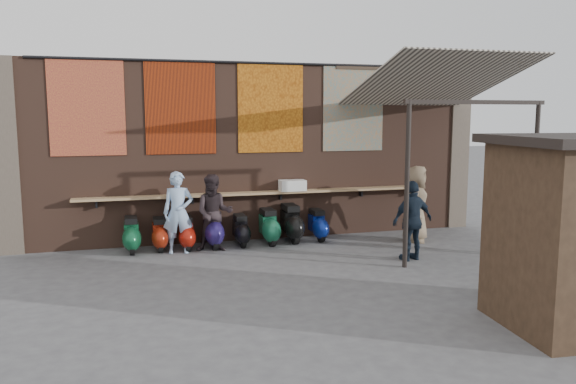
% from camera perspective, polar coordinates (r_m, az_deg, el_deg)
% --- Properties ---
extents(ground, '(70.00, 70.00, 0.00)m').
position_cam_1_polar(ground, '(10.65, 0.07, -7.64)').
color(ground, '#474749').
rests_on(ground, ground).
extents(brick_wall, '(10.00, 0.40, 4.00)m').
position_cam_1_polar(brick_wall, '(12.91, -3.28, 4.09)').
color(brick_wall, brown).
rests_on(brick_wall, ground).
extents(pier_left, '(0.50, 0.50, 4.00)m').
position_cam_1_polar(pier_left, '(12.80, -26.65, 3.24)').
color(pier_left, '#4C4238').
rests_on(pier_left, ground).
extents(pier_right, '(0.50, 0.50, 4.00)m').
position_cam_1_polar(pier_right, '(14.94, 16.61, 4.29)').
color(pier_right, '#4C4238').
rests_on(pier_right, ground).
extents(eating_counter, '(8.00, 0.32, 0.05)m').
position_cam_1_polar(eating_counter, '(12.64, -2.87, -0.09)').
color(eating_counter, '#9E7A51').
rests_on(eating_counter, brick_wall).
extents(shelf_box, '(0.59, 0.33, 0.24)m').
position_cam_1_polar(shelf_box, '(12.78, 0.45, 0.67)').
color(shelf_box, white).
rests_on(shelf_box, eating_counter).
extents(tapestry_redgold, '(1.50, 0.02, 2.00)m').
position_cam_1_polar(tapestry_redgold, '(12.36, -19.75, 8.12)').
color(tapestry_redgold, maroon).
rests_on(tapestry_redgold, brick_wall).
extents(tapestry_sun, '(1.50, 0.02, 2.00)m').
position_cam_1_polar(tapestry_sun, '(12.39, -10.85, 8.43)').
color(tapestry_sun, '#BC330B').
rests_on(tapestry_sun, brick_wall).
extents(tapestry_orange, '(1.50, 0.02, 2.00)m').
position_cam_1_polar(tapestry_orange, '(12.74, -1.76, 8.55)').
color(tapestry_orange, '#BC6A17').
rests_on(tapestry_orange, brick_wall).
extents(tapestry_multi, '(1.50, 0.02, 2.00)m').
position_cam_1_polar(tapestry_multi, '(13.37, 6.66, 8.47)').
color(tapestry_multi, teal).
rests_on(tapestry_multi, brick_wall).
extents(hang_rail, '(9.50, 0.06, 0.06)m').
position_cam_1_polar(hang_rail, '(12.70, -3.11, 12.97)').
color(hang_rail, black).
rests_on(hang_rail, brick_wall).
extents(scooter_stool_0, '(0.35, 0.77, 0.74)m').
position_cam_1_polar(scooter_stool_0, '(12.12, -15.61, -4.23)').
color(scooter_stool_0, '#0F4F2D').
rests_on(scooter_stool_0, ground).
extents(scooter_stool_1, '(0.32, 0.72, 0.68)m').
position_cam_1_polar(scooter_stool_1, '(12.17, -12.92, -4.22)').
color(scooter_stool_1, maroon).
rests_on(scooter_stool_1, ground).
extents(scooter_stool_2, '(0.33, 0.74, 0.70)m').
position_cam_1_polar(scooter_stool_2, '(12.13, -10.30, -4.13)').
color(scooter_stool_2, '#9C180C').
rests_on(scooter_stool_2, ground).
extents(scooter_stool_3, '(0.38, 0.84, 0.80)m').
position_cam_1_polar(scooter_stool_3, '(12.22, -7.64, -3.76)').
color(scooter_stool_3, navy).
rests_on(scooter_stool_3, ground).
extents(scooter_stool_4, '(0.32, 0.71, 0.67)m').
position_cam_1_polar(scooter_stool_4, '(12.32, -4.82, -3.92)').
color(scooter_stool_4, black).
rests_on(scooter_stool_4, ground).
extents(scooter_stool_5, '(0.37, 0.82, 0.77)m').
position_cam_1_polar(scooter_stool_5, '(12.43, -1.96, -3.56)').
color(scooter_stool_5, '#186040').
rests_on(scooter_stool_5, ground).
extents(scooter_stool_6, '(0.40, 0.88, 0.83)m').
position_cam_1_polar(scooter_stool_6, '(12.65, 0.34, -3.21)').
color(scooter_stool_6, black).
rests_on(scooter_stool_6, ground).
extents(scooter_stool_7, '(0.33, 0.73, 0.70)m').
position_cam_1_polar(scooter_stool_7, '(12.84, 3.04, -3.37)').
color(scooter_stool_7, navy).
rests_on(scooter_stool_7, ground).
extents(diner_left, '(0.65, 0.46, 1.70)m').
position_cam_1_polar(diner_left, '(11.78, -11.09, -2.05)').
color(diner_left, '#98B7DD').
rests_on(diner_left, ground).
extents(diner_right, '(0.89, 0.75, 1.62)m').
position_cam_1_polar(diner_right, '(11.82, -7.51, -2.13)').
color(diner_right, '#2A2124').
rests_on(diner_right, ground).
extents(shopper_navy, '(0.98, 0.57, 1.58)m').
position_cam_1_polar(shopper_navy, '(11.27, 12.52, -2.86)').
color(shopper_navy, black).
rests_on(shopper_navy, ground).
extents(shopper_grey, '(1.35, 1.22, 1.82)m').
position_cam_1_polar(shopper_grey, '(12.43, 22.80, -1.73)').
color(shopper_grey, '#59585D').
rests_on(shopper_grey, ground).
extents(shopper_tan, '(0.89, 1.00, 1.72)m').
position_cam_1_polar(shopper_tan, '(12.92, 12.84, -1.18)').
color(shopper_tan, '#79654D').
rests_on(shopper_tan, ground).
extents(stall_sign, '(1.20, 0.15, 0.50)m').
position_cam_1_polar(stall_sign, '(9.14, 25.29, 0.43)').
color(stall_sign, gold).
rests_on(stall_sign, market_stall).
extents(stall_shelf, '(1.89, 0.28, 0.06)m').
position_cam_1_polar(stall_shelf, '(9.28, 24.97, -5.00)').
color(stall_shelf, '#473321').
rests_on(stall_shelf, market_stall).
extents(awning_canvas, '(3.20, 3.28, 0.97)m').
position_cam_1_polar(awning_canvas, '(12.51, 14.73, 10.83)').
color(awning_canvas, beige).
rests_on(awning_canvas, brick_wall).
extents(awning_ledger, '(3.30, 0.08, 0.12)m').
position_cam_1_polar(awning_ledger, '(13.93, 11.38, 12.25)').
color(awning_ledger, '#33261C').
rests_on(awning_ledger, brick_wall).
extents(awning_header, '(3.00, 0.08, 0.08)m').
position_cam_1_polar(awning_header, '(11.23, 18.60, 8.65)').
color(awning_header, black).
rests_on(awning_header, awning_post_left).
extents(awning_post_left, '(0.09, 0.09, 3.10)m').
position_cam_1_polar(awning_post_left, '(10.58, 11.98, 0.65)').
color(awning_post_left, black).
rests_on(awning_post_left, ground).
extents(awning_post_right, '(0.09, 0.09, 3.10)m').
position_cam_1_polar(awning_post_right, '(12.15, 23.73, 1.07)').
color(awning_post_right, black).
rests_on(awning_post_right, ground).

